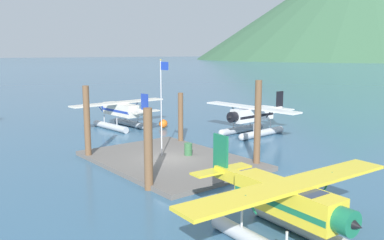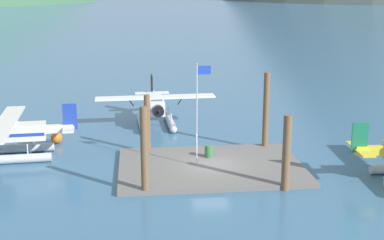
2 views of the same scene
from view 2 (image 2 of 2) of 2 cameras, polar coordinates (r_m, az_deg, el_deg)
ground_plane at (r=35.83m, az=2.01°, el=-5.29°), size 1200.00×1200.00×0.00m
dock_platform at (r=35.78m, az=2.01°, el=-5.06°), size 12.32×8.66×0.30m
piling_near_left at (r=30.79m, az=-5.18°, el=-3.40°), size 0.45×0.45×5.35m
piling_near_right at (r=31.93m, az=10.19°, el=-3.56°), size 0.50×0.50×4.67m
piling_far_left at (r=38.78m, az=-4.86°, el=-0.42°), size 0.43×0.43×4.37m
piling_far_right at (r=39.51m, az=8.01°, el=0.90°), size 0.44×0.44×5.89m
flagpole at (r=34.44m, az=0.71°, el=1.77°), size 0.95×0.10×6.91m
fuel_drum at (r=37.09m, az=1.84°, el=-3.39°), size 0.62×0.62×0.88m
mooring_buoy at (r=42.71m, az=-14.48°, el=-1.88°), size 0.88×0.88×0.88m
seaplane_white_bow_left at (r=46.46m, az=-3.96°, el=1.30°), size 10.45×7.98×3.84m
seaplane_cream_port_fwd at (r=39.64m, az=-19.03°, el=-1.76°), size 7.97×10.47×3.84m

